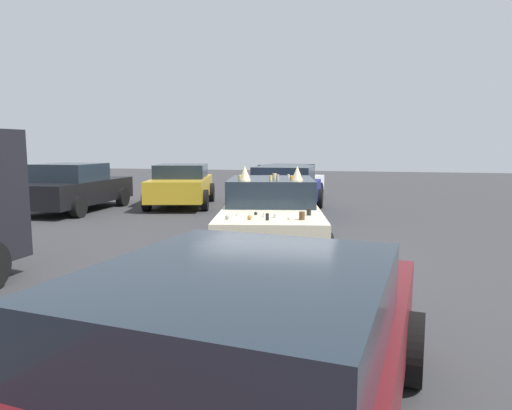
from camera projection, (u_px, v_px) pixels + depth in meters
The scene contains 7 objects.
ground_plane at pixel (271, 251), 9.07m from camera, with size 60.00×60.00×0.00m, color #38383A.
art_car_decorated at pixel (271, 215), 9.04m from camera, with size 4.83×2.67×1.68m.
parked_sedan_near_left at pixel (74, 188), 14.58m from camera, with size 4.37×2.19×1.51m.
parked_sedan_behind_left at pixel (181, 185), 15.86m from camera, with size 4.44×2.79×1.42m.
parked_sedan_row_back_far at pixel (285, 190), 14.00m from camera, with size 4.57×2.09×1.45m.
parked_sedan_row_back_center at pixel (249, 362), 2.91m from camera, with size 4.67×2.51×1.34m.
parked_sedan_far_left at pixel (286, 182), 17.48m from camera, with size 4.64×2.62×1.36m.
Camera 1 is at (-8.71, -1.75, 2.04)m, focal length 32.31 mm.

